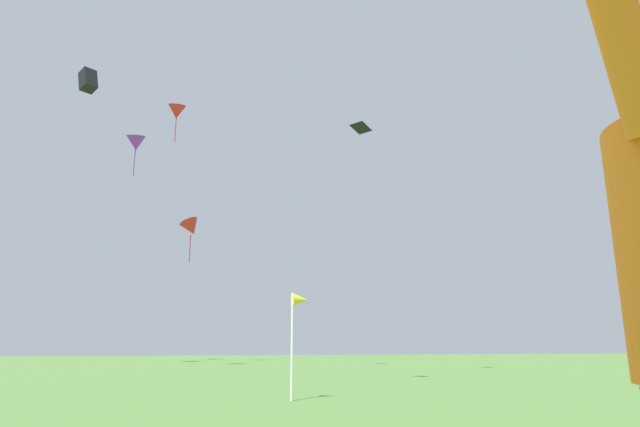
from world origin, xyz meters
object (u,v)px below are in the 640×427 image
distant_kite_purple_mid_right (136,143)px  distant_kite_black_overhead_distant (88,80)px  marker_flag (299,307)px  distant_kite_red_low_left (191,228)px  distant_kite_black_low_right (361,127)px  distant_kite_red_high_right (177,112)px

distant_kite_purple_mid_right → distant_kite_black_overhead_distant: bearing=-112.4°
marker_flag → distant_kite_black_overhead_distant: bearing=108.3°
distant_kite_red_low_left → distant_kite_black_overhead_distant: distant_kite_black_overhead_distant is taller
distant_kite_black_overhead_distant → marker_flag: bearing=-71.7°
distant_kite_red_low_left → marker_flag: bearing=-87.2°
distant_kite_black_low_right → distant_kite_red_low_left: 14.75m
distant_kite_red_low_left → distant_kite_black_low_right: bearing=-76.1°
distant_kite_black_low_right → distant_kite_red_high_right: bearing=103.3°
distant_kite_red_low_left → marker_flag: (0.88, -17.88, -5.08)m
distant_kite_red_high_right → marker_flag: 26.27m
distant_kite_red_high_right → distant_kite_black_overhead_distant: distant_kite_black_overhead_distant is taller
distant_kite_red_high_right → distant_kite_purple_mid_right: 4.26m
distant_kite_red_high_right → distant_kite_black_overhead_distant: (-4.79, -2.52, 0.13)m
distant_kite_red_high_right → marker_flag: bearing=-85.3°
distant_kite_red_high_right → distant_kite_red_low_left: (0.97, -4.74, -8.15)m
distant_kite_red_low_left → distant_kite_black_overhead_distant: size_ratio=1.80×
distant_kite_red_low_left → distant_kite_black_overhead_distant: 10.33m
distant_kite_black_low_right → marker_flag: bearing=-126.7°
distant_kite_red_high_right → distant_kite_black_low_right: 21.18m
distant_kite_purple_mid_right → marker_flag: (4.20, -26.00, -12.18)m
distant_kite_purple_mid_right → distant_kite_black_overhead_distant: 6.50m
marker_flag → distant_kite_red_high_right: bearing=94.7°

